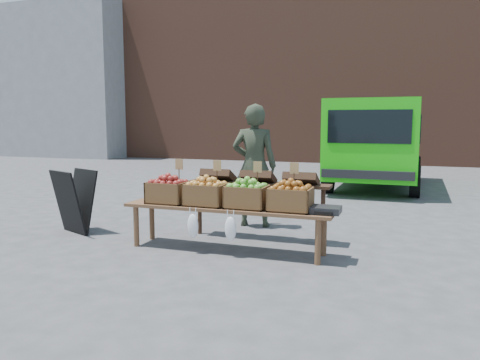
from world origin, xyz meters
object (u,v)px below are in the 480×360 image
(crate_red_apples, at_px, (247,197))
(weighing_scale, at_px, (326,210))
(chalkboard_sign, at_px, (75,201))
(crate_russet_pears, at_px, (207,195))
(delivery_van, at_px, (377,145))
(crate_golden_apples, at_px, (168,192))
(crate_green_apples, at_px, (291,199))
(back_table, at_px, (258,202))
(vendor, at_px, (254,166))
(display_bench, at_px, (227,229))

(crate_red_apples, bearing_deg, weighing_scale, 0.00)
(chalkboard_sign, xyz_separation_m, crate_russet_pears, (2.19, -0.15, 0.24))
(delivery_van, bearing_deg, crate_golden_apples, -106.87)
(delivery_van, height_order, weighing_scale, delivery_van)
(crate_red_apples, relative_size, crate_green_apples, 1.00)
(back_table, relative_size, crate_golden_apples, 4.20)
(vendor, relative_size, crate_russet_pears, 3.81)
(vendor, bearing_deg, crate_russet_pears, 75.67)
(weighing_scale, bearing_deg, delivery_van, 88.88)
(crate_golden_apples, height_order, crate_russet_pears, same)
(weighing_scale, bearing_deg, display_bench, 180.00)
(crate_golden_apples, bearing_deg, crate_red_apples, 0.00)
(crate_golden_apples, distance_m, weighing_scale, 2.08)
(crate_russet_pears, bearing_deg, crate_red_apples, 0.00)
(chalkboard_sign, bearing_deg, display_bench, 18.82)
(display_bench, relative_size, crate_green_apples, 5.40)
(display_bench, xyz_separation_m, crate_russet_pears, (-0.28, 0.00, 0.42))
(crate_green_apples, bearing_deg, crate_russet_pears, 180.00)
(crate_golden_apples, bearing_deg, vendor, 64.57)
(vendor, bearing_deg, crate_golden_apples, 56.25)
(chalkboard_sign, relative_size, crate_green_apples, 1.89)
(crate_red_apples, distance_m, crate_green_apples, 0.55)
(display_bench, distance_m, weighing_scale, 1.29)
(back_table, height_order, crate_golden_apples, back_table)
(back_table, xyz_separation_m, weighing_scale, (1.06, -0.72, 0.09))
(back_table, xyz_separation_m, crate_russet_pears, (-0.47, -0.72, 0.19))
(display_bench, height_order, weighing_scale, weighing_scale)
(delivery_van, xyz_separation_m, vendor, (-1.50, -5.33, -0.11))
(back_table, distance_m, display_bench, 0.78)
(back_table, bearing_deg, crate_russet_pears, -123.07)
(back_table, distance_m, crate_golden_apples, 1.26)
(crate_golden_apples, bearing_deg, chalkboard_sign, 174.73)
(chalkboard_sign, xyz_separation_m, crate_green_apples, (3.29, -0.15, 0.24))
(display_bench, relative_size, weighing_scale, 7.94)
(chalkboard_sign, bearing_deg, vendor, 51.96)
(crate_golden_apples, relative_size, crate_red_apples, 1.00)
(crate_red_apples, xyz_separation_m, weighing_scale, (0.97, 0.00, -0.10))
(vendor, bearing_deg, crate_red_apples, 96.51)
(crate_green_apples, bearing_deg, display_bench, 180.00)
(delivery_van, xyz_separation_m, weighing_scale, (-0.13, -6.82, -0.45))
(vendor, distance_m, display_bench, 1.63)
(display_bench, bearing_deg, weighing_scale, 0.00)
(delivery_van, bearing_deg, weighing_scale, -90.05)
(back_table, bearing_deg, crate_green_apples, -48.76)
(delivery_van, xyz_separation_m, crate_red_apples, (-1.11, -6.82, -0.35))
(vendor, height_order, crate_green_apples, vendor)
(vendor, distance_m, crate_golden_apples, 1.66)
(crate_red_apples, height_order, weighing_scale, crate_red_apples)
(chalkboard_sign, bearing_deg, weighing_scale, 20.00)
(crate_red_apples, bearing_deg, crate_golden_apples, 180.00)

